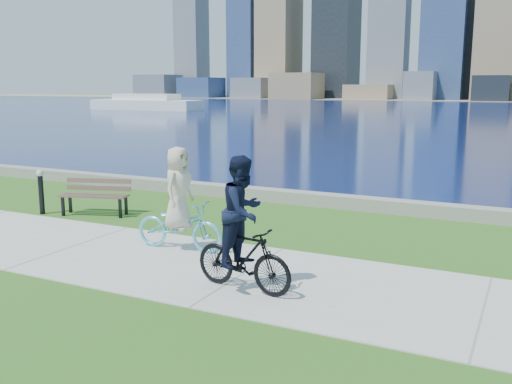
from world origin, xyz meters
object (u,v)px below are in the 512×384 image
Objects in this scene: bollard_lamp at (41,189)px; cyclist_woman at (179,212)px; park_bench at (96,193)px; cyclist_man at (243,235)px.

cyclist_woman is at bearing -13.24° from bollard_lamp.
bollard_lamp is (-1.31, -0.59, 0.11)m from park_bench.
bollard_lamp is at bearing 77.03° from cyclist_man.
cyclist_man is at bearing -127.64° from cyclist_woman.
park_bench is 0.89× the size of cyclist_woman.
park_bench is 4.21m from cyclist_woman.
park_bench is 1.59× the size of bollard_lamp.
cyclist_man reaches higher than bollard_lamp.
cyclist_woman reaches higher than bollard_lamp.
bollard_lamp is 7.87m from cyclist_man.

